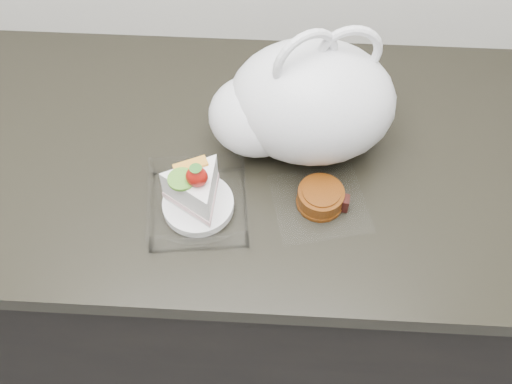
% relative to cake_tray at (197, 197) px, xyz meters
% --- Properties ---
extents(counter, '(2.04, 0.64, 0.90)m').
position_rel_cake_tray_xyz_m(counter, '(-0.01, 0.13, -0.48)').
color(counter, black).
rests_on(counter, ground).
extents(cake_tray, '(0.19, 0.19, 0.13)m').
position_rel_cake_tray_xyz_m(cake_tray, '(0.00, 0.00, 0.00)').
color(cake_tray, white).
rests_on(cake_tray, counter).
extents(mooncake_wrap, '(0.19, 0.18, 0.04)m').
position_rel_cake_tray_xyz_m(mooncake_wrap, '(0.21, 0.02, -0.02)').
color(mooncake_wrap, white).
rests_on(mooncake_wrap, counter).
extents(plastic_bag, '(0.38, 0.31, 0.27)m').
position_rel_cake_tray_xyz_m(plastic_bag, '(0.17, 0.16, 0.07)').
color(plastic_bag, white).
rests_on(plastic_bag, counter).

